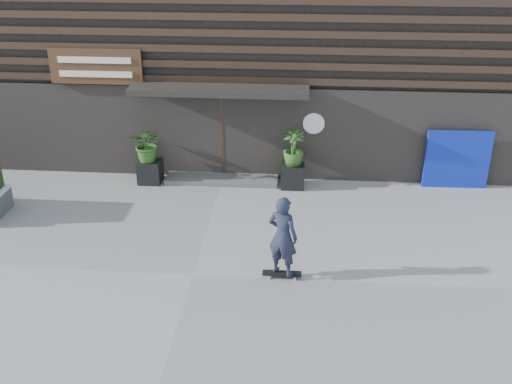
# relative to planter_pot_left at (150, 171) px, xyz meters

# --- Properties ---
(ground) EXTENTS (80.00, 80.00, 0.00)m
(ground) POSITION_rel_planter_pot_left_xyz_m (1.90, -4.40, -0.30)
(ground) COLOR gray
(ground) RESTS_ON ground
(entrance_step) EXTENTS (3.00, 0.80, 0.12)m
(entrance_step) POSITION_rel_planter_pot_left_xyz_m (1.90, 0.20, -0.24)
(entrance_step) COLOR #4E4E4B
(entrance_step) RESTS_ON ground
(planter_pot_left) EXTENTS (0.60, 0.60, 0.60)m
(planter_pot_left) POSITION_rel_planter_pot_left_xyz_m (0.00, 0.00, 0.00)
(planter_pot_left) COLOR black
(planter_pot_left) RESTS_ON ground
(bamboo_left) EXTENTS (0.86, 0.75, 0.96)m
(bamboo_left) POSITION_rel_planter_pot_left_xyz_m (0.00, 0.00, 0.78)
(bamboo_left) COLOR #2D591E
(bamboo_left) RESTS_ON planter_pot_left
(planter_pot_right) EXTENTS (0.60, 0.60, 0.60)m
(planter_pot_right) POSITION_rel_planter_pot_left_xyz_m (3.80, 0.00, 0.00)
(planter_pot_right) COLOR black
(planter_pot_right) RESTS_ON ground
(bamboo_right) EXTENTS (0.54, 0.54, 0.96)m
(bamboo_right) POSITION_rel_planter_pot_left_xyz_m (3.80, 0.00, 0.78)
(bamboo_right) COLOR #2D591E
(bamboo_right) RESTS_ON planter_pot_right
(blue_tarp) EXTENTS (1.65, 0.15, 1.55)m
(blue_tarp) POSITION_rel_planter_pot_left_xyz_m (8.03, 0.30, 0.47)
(blue_tarp) COLOR #0C1EA1
(blue_tarp) RESTS_ON ground
(skateboarder) EXTENTS (0.78, 0.62, 1.78)m
(skateboarder) POSITION_rel_planter_pot_left_xyz_m (3.69, -4.34, 0.63)
(skateboarder) COLOR black
(skateboarder) RESTS_ON ground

